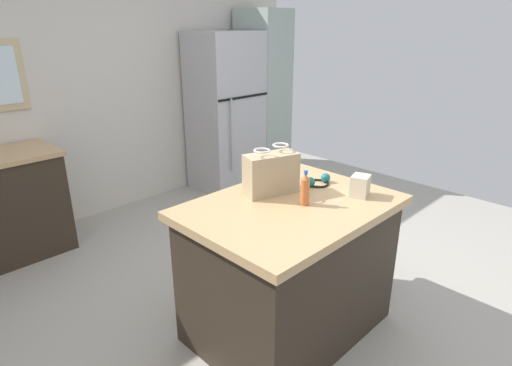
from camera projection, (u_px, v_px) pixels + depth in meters
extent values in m
plane|color=#ADA89E|center=(288.00, 308.00, 3.05)|extent=(6.19, 6.19, 0.00)
cube|color=silver|center=(100.00, 90.00, 4.29)|extent=(5.16, 0.10, 2.58)
cube|color=#33281E|center=(289.00, 272.00, 2.71)|extent=(1.19, 0.85, 0.86)
cube|color=tan|center=(291.00, 207.00, 2.55)|extent=(1.27, 0.93, 0.05)
cube|color=#B7B7BC|center=(226.00, 113.00, 5.04)|extent=(0.76, 0.63, 1.84)
cube|color=black|center=(244.00, 97.00, 4.75)|extent=(0.75, 0.01, 0.02)
cylinder|color=#B7B7BC|center=(232.00, 136.00, 4.74)|extent=(0.02, 0.02, 0.83)
cube|color=#9EB2A8|center=(263.00, 96.00, 5.42)|extent=(0.47, 0.60, 2.09)
cube|color=tan|center=(271.00, 174.00, 2.65)|extent=(0.36, 0.25, 0.26)
torus|color=white|center=(262.00, 151.00, 2.53)|extent=(0.13, 0.13, 0.01)
torus|color=white|center=(281.00, 145.00, 2.64)|extent=(0.13, 0.13, 0.01)
cube|color=beige|center=(360.00, 186.00, 2.62)|extent=(0.14, 0.13, 0.13)
cylinder|color=#C66633|center=(305.00, 192.00, 2.49)|extent=(0.05, 0.05, 0.16)
cone|color=#C66633|center=(306.00, 177.00, 2.46)|extent=(0.05, 0.05, 0.03)
cylinder|color=blue|center=(306.00, 172.00, 2.45)|extent=(0.02, 0.02, 0.02)
torus|color=black|center=(318.00, 183.00, 2.83)|extent=(0.18, 0.18, 0.01)
sphere|color=#19666B|center=(326.00, 178.00, 2.86)|extent=(0.06, 0.06, 0.06)
sphere|color=#19666B|center=(310.00, 182.00, 2.79)|extent=(0.06, 0.06, 0.06)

